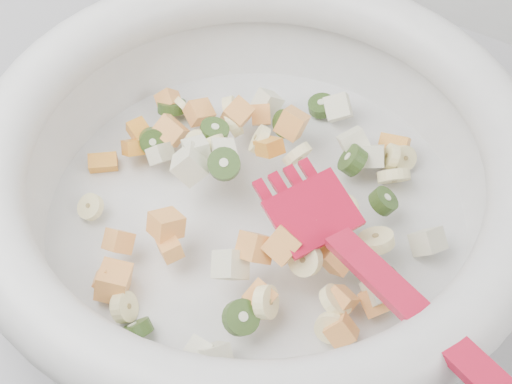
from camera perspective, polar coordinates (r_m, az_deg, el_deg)
The scene contains 1 object.
mixing_bowl at distance 0.61m, azimuth 0.02°, elevation 0.97°, with size 0.48×0.44×0.13m.
Camera 1 is at (0.22, 1.06, 1.43)m, focal length 55.00 mm.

